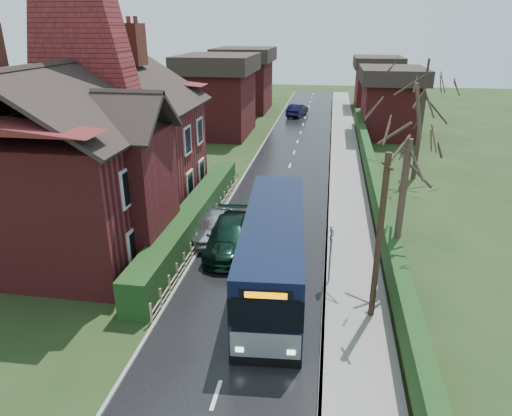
% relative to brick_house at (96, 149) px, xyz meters
% --- Properties ---
extents(ground, '(140.00, 140.00, 0.00)m').
position_rel_brick_house_xyz_m(ground, '(8.73, -4.78, -4.38)').
color(ground, '#2C411B').
rests_on(ground, ground).
extents(road, '(6.00, 100.00, 0.02)m').
position_rel_brick_house_xyz_m(road, '(8.73, 5.22, -4.37)').
color(road, black).
rests_on(road, ground).
extents(pavement, '(2.50, 100.00, 0.14)m').
position_rel_brick_house_xyz_m(pavement, '(12.98, 5.22, -4.31)').
color(pavement, slate).
rests_on(pavement, ground).
extents(kerb_right, '(0.12, 100.00, 0.14)m').
position_rel_brick_house_xyz_m(kerb_right, '(11.78, 5.22, -4.31)').
color(kerb_right, gray).
rests_on(kerb_right, ground).
extents(kerb_left, '(0.12, 100.00, 0.10)m').
position_rel_brick_house_xyz_m(kerb_left, '(5.68, 5.22, -4.33)').
color(kerb_left, gray).
rests_on(kerb_left, ground).
extents(front_hedge, '(1.20, 16.00, 1.60)m').
position_rel_brick_house_xyz_m(front_hedge, '(4.83, 0.22, -3.58)').
color(front_hedge, black).
rests_on(front_hedge, ground).
extents(picket_fence, '(0.10, 16.00, 0.90)m').
position_rel_brick_house_xyz_m(picket_fence, '(5.58, 0.22, -3.93)').
color(picket_fence, tan).
rests_on(picket_fence, ground).
extents(right_wall_hedge, '(0.60, 50.00, 1.80)m').
position_rel_brick_house_xyz_m(right_wall_hedge, '(14.53, 5.22, -3.36)').
color(right_wall_hedge, maroon).
rests_on(right_wall_hedge, ground).
extents(brick_house, '(9.30, 14.60, 10.30)m').
position_rel_brick_house_xyz_m(brick_house, '(0.00, 0.00, 0.00)').
color(brick_house, maroon).
rests_on(brick_house, ground).
extents(bus, '(3.12, 10.46, 3.13)m').
position_rel_brick_house_xyz_m(bus, '(9.62, -4.26, -2.82)').
color(bus, black).
rests_on(bus, ground).
extents(car_silver, '(1.81, 4.16, 1.40)m').
position_rel_brick_house_xyz_m(car_silver, '(5.93, -0.30, -3.68)').
color(car_silver, '#B6B5BA').
rests_on(car_silver, ground).
extents(car_green, '(2.50, 5.22, 1.47)m').
position_rel_brick_house_xyz_m(car_green, '(7.13, -1.50, -3.64)').
color(car_green, black).
rests_on(car_green, ground).
extents(car_distant, '(2.45, 4.66, 1.46)m').
position_rel_brick_house_xyz_m(car_distant, '(7.69, 34.12, -3.65)').
color(car_distant, black).
rests_on(car_distant, ground).
extents(bus_stop_sign, '(0.15, 0.41, 2.70)m').
position_rel_brick_house_xyz_m(bus_stop_sign, '(11.93, -3.97, -2.60)').
color(bus_stop_sign, slate).
rests_on(bus_stop_sign, ground).
extents(telegraph_pole, '(0.31, 0.80, 6.38)m').
position_rel_brick_house_xyz_m(telegraph_pole, '(13.53, -6.05, -1.15)').
color(telegraph_pole, black).
rests_on(telegraph_pole, ground).
extents(tree_right_near, '(4.01, 4.01, 8.65)m').
position_rel_brick_house_xyz_m(tree_right_near, '(14.73, -2.55, 2.09)').
color(tree_right_near, '#3D2E24').
rests_on(tree_right_near, ground).
extents(tree_right_far, '(4.48, 4.48, 8.65)m').
position_rel_brick_house_xyz_m(tree_right_far, '(17.73, 11.54, 2.09)').
color(tree_right_far, '#31261D').
rests_on(tree_right_far, ground).
extents(tree_house_side, '(4.43, 4.43, 10.07)m').
position_rel_brick_house_xyz_m(tree_house_side, '(-3.71, 13.15, 3.14)').
color(tree_house_side, '#33261E').
rests_on(tree_house_side, ground).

